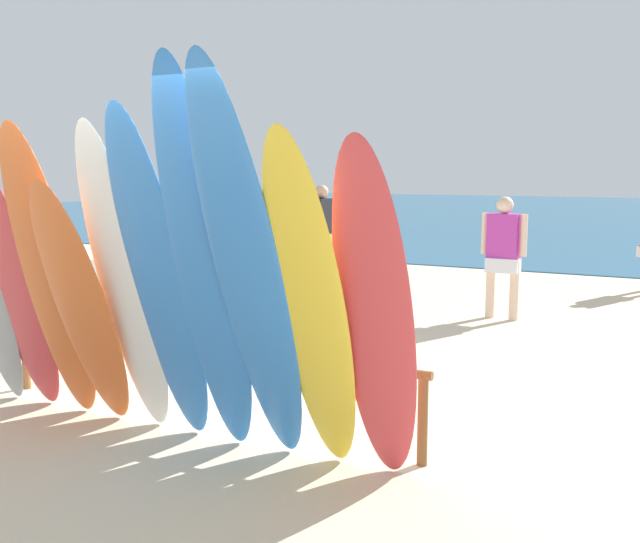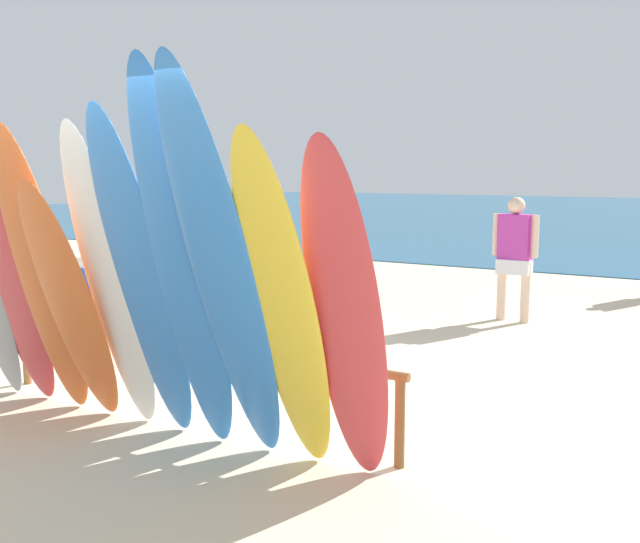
# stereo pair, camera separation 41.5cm
# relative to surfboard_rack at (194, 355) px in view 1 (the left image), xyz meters

# --- Properties ---
(ground) EXTENTS (60.00, 60.00, 0.00)m
(ground) POSITION_rel_surfboard_rack_xyz_m (0.00, 14.00, -0.53)
(ground) COLOR beige
(ocean_water) EXTENTS (60.00, 40.00, 0.02)m
(ocean_water) POSITION_rel_surfboard_rack_xyz_m (0.00, 29.71, -0.52)
(ocean_water) COLOR #235B7F
(ocean_water) RESTS_ON ground
(surfboard_rack) EXTENTS (3.85, 0.07, 0.65)m
(surfboard_rack) POSITION_rel_surfboard_rack_xyz_m (0.00, 0.00, 0.00)
(surfboard_rack) COLOR brown
(surfboard_rack) RESTS_ON ground
(surfboard_red_1) EXTENTS (0.58, 0.69, 2.11)m
(surfboard_red_1) POSITION_rel_surfboard_rack_xyz_m (-1.36, -0.50, 0.52)
(surfboard_red_1) COLOR #D13D42
(surfboard_red_1) RESTS_ON ground
(surfboard_orange_2) EXTENTS (0.58, 0.77, 2.31)m
(surfboard_orange_2) POSITION_rel_surfboard_rack_xyz_m (-0.92, -0.53, 0.62)
(surfboard_orange_2) COLOR orange
(surfboard_orange_2) RESTS_ON ground
(surfboard_orange_3) EXTENTS (0.56, 0.78, 1.91)m
(surfboard_orange_3) POSITION_rel_surfboard_rack_xyz_m (-0.59, -0.55, 0.42)
(surfboard_orange_3) COLOR orange
(surfboard_orange_3) RESTS_ON ground
(surfboard_white_4) EXTENTS (0.49, 0.73, 2.30)m
(surfboard_white_4) POSITION_rel_surfboard_rack_xyz_m (-0.20, -0.51, 0.62)
(surfboard_white_4) COLOR white
(surfboard_white_4) RESTS_ON ground
(surfboard_blue_5) EXTENTS (0.58, 0.84, 2.40)m
(surfboard_blue_5) POSITION_rel_surfboard_rack_xyz_m (0.15, -0.55, 0.67)
(surfboard_blue_5) COLOR #337AD1
(surfboard_blue_5) RESTS_ON ground
(surfboard_blue_6) EXTENTS (0.51, 0.87, 2.66)m
(surfboard_blue_6) POSITION_rel_surfboard_rack_xyz_m (0.58, -0.61, 0.80)
(surfboard_blue_6) COLOR #337AD1
(surfboard_blue_6) RESTS_ON ground
(surfboard_blue_7) EXTENTS (0.53, 1.05, 2.63)m
(surfboard_blue_7) POSITION_rel_surfboard_rack_xyz_m (0.95, -0.67, 0.78)
(surfboard_blue_7) COLOR #337AD1
(surfboard_blue_7) RESTS_ON ground
(surfboard_yellow_8) EXTENTS (0.48, 0.87, 2.21)m
(surfboard_yellow_8) POSITION_rel_surfboard_rack_xyz_m (1.34, -0.58, 0.58)
(surfboard_yellow_8) COLOR yellow
(surfboard_yellow_8) RESTS_ON ground
(surfboard_red_9) EXTENTS (0.49, 0.70, 2.16)m
(surfboard_red_9) POSITION_rel_surfboard_rack_xyz_m (1.73, -0.50, 0.55)
(surfboard_red_9) COLOR #D13D42
(surfboard_red_9) RESTS_ON ground
(beachgoer_midbeach) EXTENTS (0.61, 0.26, 1.61)m
(beachgoer_midbeach) POSITION_rel_surfboard_rack_xyz_m (1.18, 5.05, 0.40)
(beachgoer_midbeach) COLOR beige
(beachgoer_midbeach) RESTS_ON ground
(beachgoer_photographing) EXTENTS (0.44, 0.64, 1.69)m
(beachgoer_photographing) POSITION_rel_surfboard_rack_xyz_m (-2.31, 6.67, 0.44)
(beachgoer_photographing) COLOR tan
(beachgoer_photographing) RESTS_ON ground
(beach_chair_red) EXTENTS (0.70, 0.86, 0.79)m
(beach_chair_red) POSITION_rel_surfboard_rack_xyz_m (-3.71, 2.47, -0.11)
(beach_chair_red) COLOR #B7B7BC
(beach_chair_red) RESTS_ON ground
(beach_chair_striped) EXTENTS (0.55, 0.71, 0.82)m
(beach_chair_striped) POSITION_rel_surfboard_rack_xyz_m (-2.96, 1.52, -0.10)
(beach_chair_striped) COLOR #B7B7BC
(beach_chair_striped) RESTS_ON ground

